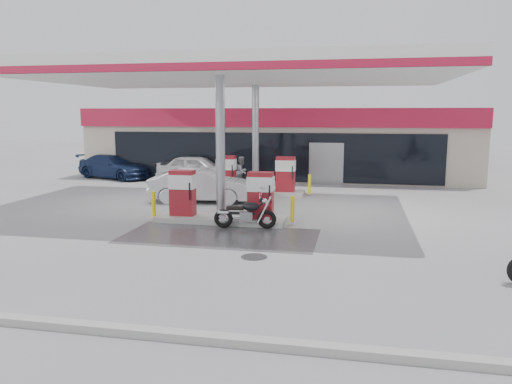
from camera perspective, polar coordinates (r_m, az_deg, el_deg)
ground at (r=15.63m, az=-5.94°, el=-4.94°), size 90.00×90.00×0.00m
wet_patch at (r=15.49m, az=-4.17°, el=-5.04°), size 6.00×3.00×0.00m
drain_cover at (r=13.27m, az=-0.22°, el=-7.43°), size 0.70×0.70×0.01m
kerb at (r=9.51m, az=-19.05°, el=-14.36°), size 28.00×0.25×0.15m
store_building at (r=30.79m, az=2.93°, el=5.79°), size 22.00×8.22×4.00m
canopy at (r=20.05m, az=-1.81°, el=13.36°), size 16.00×10.02×5.51m
pump_island_near at (r=17.36m, az=-4.01°, el=-1.11°), size 5.14×1.30×1.78m
pump_island_far at (r=23.13m, az=-0.05°, el=1.47°), size 5.14×1.30×1.78m
parked_motorcycle at (r=16.40m, az=-1.14°, el=-2.55°), size 2.07×0.79×1.06m
sedan_white at (r=27.18m, az=-6.71°, el=2.64°), size 4.53×2.12×1.50m
attendant at (r=25.63m, az=-1.63°, el=2.36°), size 0.79×0.89×1.54m
hatchback_silver at (r=21.29m, az=-6.26°, el=0.78°), size 4.53×2.07×1.44m
parked_car_left at (r=29.97m, az=-15.88°, el=2.83°), size 5.11×3.45×1.37m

